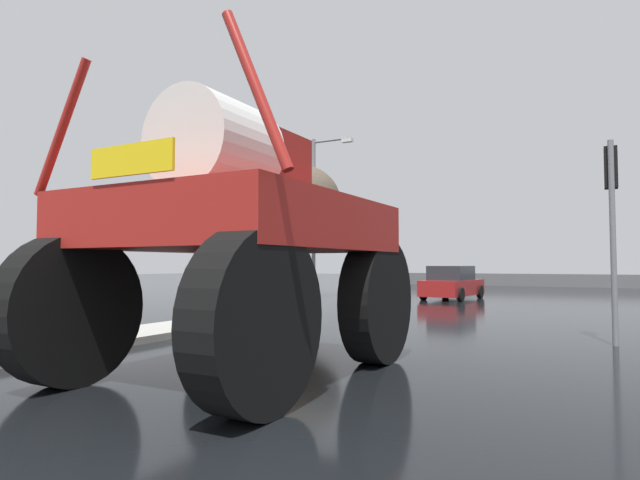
{
  "coord_description": "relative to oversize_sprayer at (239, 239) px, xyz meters",
  "views": [
    {
      "loc": [
        4.46,
        0.11,
        1.6
      ],
      "look_at": [
        -0.48,
        9.32,
        2.08
      ],
      "focal_mm": 29.13,
      "sensor_mm": 36.0,
      "label": 1
    }
  ],
  "objects": [
    {
      "name": "bare_tree_left",
      "position": [
        -8.04,
        15.17,
        2.62
      ],
      "size": [
        4.23,
        4.23,
        6.41
      ],
      "color": "#473828",
      "rests_on": "ground"
    },
    {
      "name": "sedan_ahead",
      "position": [
        -1.26,
        17.73,
        -1.26
      ],
      "size": [
        2.22,
        4.26,
        1.52
      ],
      "rotation": [
        0.0,
        0.0,
        1.46
      ],
      "color": "maroon",
      "rests_on": "ground"
    },
    {
      "name": "roadside_barrier",
      "position": [
        0.2,
        34.12,
        -1.52
      ],
      "size": [
        26.9,
        0.24,
        0.9
      ],
      "primitive_type": "cube",
      "color": "#59595B",
      "rests_on": "ground"
    },
    {
      "name": "traffic_signal_near_left",
      "position": [
        -5.38,
        5.72,
        0.41
      ],
      "size": [
        0.24,
        0.54,
        3.27
      ],
      "color": "slate",
      "rests_on": "ground"
    },
    {
      "name": "oversize_sprayer",
      "position": [
        0.0,
        0.0,
        0.0
      ],
      "size": [
        4.09,
        5.39,
        4.34
      ],
      "rotation": [
        0.0,
        0.0,
        1.57
      ],
      "color": "black",
      "rests_on": "ground"
    },
    {
      "name": "ground_plane",
      "position": [
        0.2,
        11.72,
        -1.97
      ],
      "size": [
        120.0,
        120.0,
        0.0
      ],
      "primitive_type": "plane",
      "color": "black"
    },
    {
      "name": "traffic_signal_near_right",
      "position": [
        4.94,
        5.71,
        0.99
      ],
      "size": [
        0.24,
        0.54,
        4.06
      ],
      "color": "slate",
      "rests_on": "ground"
    },
    {
      "name": "streetlight_far_left",
      "position": [
        -6.91,
        15.12,
        2.25
      ],
      "size": [
        2.11,
        0.24,
        7.51
      ],
      "color": "slate",
      "rests_on": "ground"
    }
  ]
}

